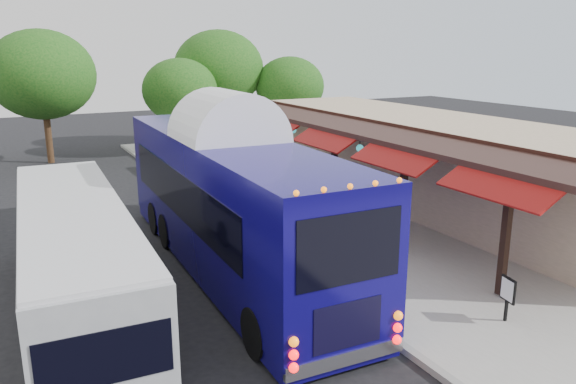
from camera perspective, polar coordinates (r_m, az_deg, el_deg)
ground at (r=16.36m, az=0.83°, el=-8.39°), size 90.00×90.00×0.00m
sidewalk at (r=22.04m, az=7.30°, el=-2.18°), size 10.00×40.00×0.15m
curb at (r=19.73m, az=-4.61°, el=-4.12°), size 0.20×40.00×0.16m
station_shelter at (r=23.68m, az=14.18°, el=3.08°), size 8.15×20.00×3.60m
coach_bus at (r=16.22m, az=-5.95°, el=-0.33°), size 3.11×13.07×4.15m
city_bus at (r=14.29m, az=-20.75°, el=-6.12°), size 2.78×10.62×2.83m
ped_a at (r=18.08m, az=2.55°, el=-2.96°), size 0.59×0.40×1.58m
ped_b at (r=15.43m, az=5.27°, el=-6.01°), size 0.92×0.78×1.65m
ped_c at (r=22.43m, az=-4.53°, el=0.61°), size 1.06×0.66×1.68m
ped_d at (r=25.52m, az=-8.38°, el=2.06°), size 1.00×0.58×1.55m
sign_board at (r=14.12m, az=21.43°, el=-9.41°), size 0.14×0.49×1.08m
tree_left at (r=34.79m, az=-10.91°, el=10.10°), size 4.49×4.49×5.74m
tree_mid at (r=37.60m, az=-7.04°, el=12.32°), size 5.83×5.83×7.46m
tree_right at (r=37.42m, az=0.18°, el=10.68°), size 4.51×4.51×5.78m
tree_far at (r=33.98m, az=-23.72°, el=10.85°), size 5.73×5.73×7.33m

